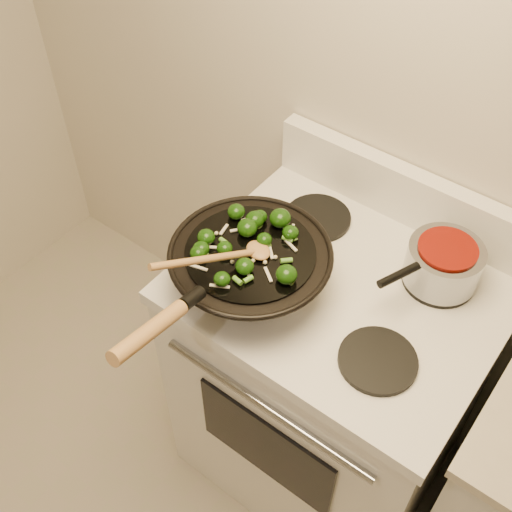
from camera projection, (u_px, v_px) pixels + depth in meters
The scene contains 5 objects.
stove at pixel (330, 378), 1.93m from camera, with size 0.78×0.67×1.08m.
wok at pixel (249, 267), 1.53m from camera, with size 0.39×0.65×0.25m.
stirfry at pixel (250, 239), 1.49m from camera, with size 0.26×0.29×0.05m.
wooden_spoon at pixel (229, 255), 1.43m from camera, with size 0.14×0.29×0.12m.
saucepan at pixel (443, 263), 1.55m from camera, with size 0.18×0.29×0.11m.
Camera 1 is at (0.22, 0.23, 2.15)m, focal length 45.00 mm.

